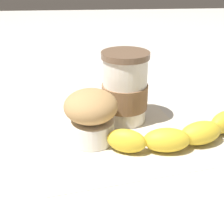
{
  "coord_description": "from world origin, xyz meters",
  "views": [
    {
      "loc": [
        0.44,
        -0.04,
        0.26
      ],
      "look_at": [
        0.0,
        0.0,
        0.05
      ],
      "focal_mm": 50.0,
      "sensor_mm": 36.0,
      "label": 1
    }
  ],
  "objects": [
    {
      "name": "banana",
      "position": [
        0.03,
        0.11,
        0.02
      ],
      "size": [
        0.1,
        0.24,
        0.04
      ],
      "color": "gold",
      "rests_on": "paper_napkin"
    },
    {
      "name": "muffin",
      "position": [
        0.01,
        -0.03,
        0.05
      ],
      "size": [
        0.08,
        0.08,
        0.09
      ],
      "color": "white",
      "rests_on": "paper_napkin"
    },
    {
      "name": "paper_napkin",
      "position": [
        0.0,
        0.0,
        0.0
      ],
      "size": [
        0.28,
        0.28,
        0.0
      ],
      "primitive_type": "cube",
      "rotation": [
        0.0,
        0.0,
        0.18
      ],
      "color": "beige",
      "rests_on": "ground_plane"
    },
    {
      "name": "ground_plane",
      "position": [
        0.0,
        0.0,
        0.0
      ],
      "size": [
        3.0,
        3.0,
        0.0
      ],
      "primitive_type": "plane",
      "color": "beige"
    },
    {
      "name": "coffee_cup",
      "position": [
        -0.06,
        0.03,
        0.06
      ],
      "size": [
        0.08,
        0.08,
        0.13
      ],
      "color": "silver",
      "rests_on": "paper_napkin"
    }
  ]
}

